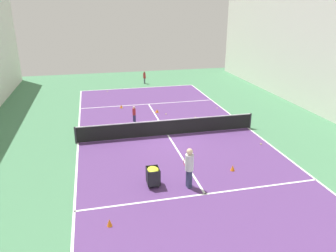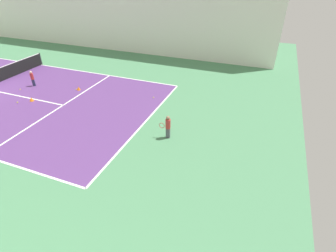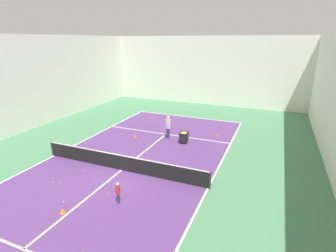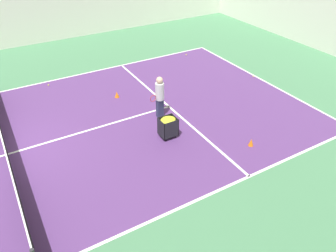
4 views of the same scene
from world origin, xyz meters
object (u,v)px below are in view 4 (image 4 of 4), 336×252
ball_cart (168,124)px  coach_at_net (160,94)px  training_cone_1 (117,94)px  training_cone_0 (251,142)px  tennis_net (4,143)px

ball_cart → coach_at_net: bearing=162.5°
coach_at_net → training_cone_1: (-2.41, -0.92, -0.88)m
coach_at_net → training_cone_0: 4.04m
training_cone_1 → training_cone_0: bearing=25.6°
tennis_net → training_cone_0: tennis_net is taller
training_cone_0 → ball_cart: bearing=-130.5°
ball_cart → training_cone_0: bearing=49.5°
tennis_net → training_cone_0: 8.76m
ball_cart → training_cone_0: 3.12m
tennis_net → training_cone_0: (3.95, 7.82, -0.36)m
training_cone_1 → tennis_net: bearing=-68.9°
tennis_net → coach_at_net: coach_at_net is taller
training_cone_0 → training_cone_1: size_ratio=1.01×
ball_cart → training_cone_1: ball_cart is taller
ball_cart → training_cone_1: 3.92m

